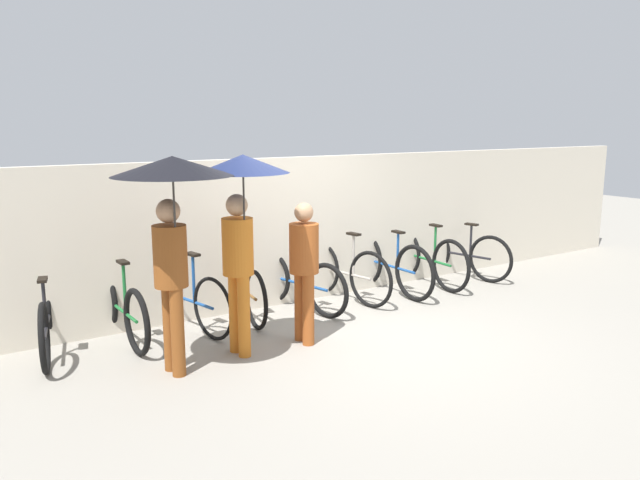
{
  "coord_description": "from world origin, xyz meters",
  "views": [
    {
      "loc": [
        -4.01,
        -5.26,
        2.41
      ],
      "look_at": [
        0.0,
        0.9,
        1.0
      ],
      "focal_mm": 35.0,
      "sensor_mm": 36.0,
      "label": 1
    }
  ],
  "objects_px": {
    "parked_bicycle_0": "(47,320)",
    "pedestrian_center": "(241,204)",
    "parked_bicycle_4": "(298,282)",
    "pedestrian_leading": "(172,201)",
    "parked_bicycle_1": "(120,308)",
    "parked_bicycle_3": "(242,288)",
    "parked_bicycle_8": "(459,253)",
    "parked_bicycle_5": "(344,272)",
    "parked_bicycle_2": "(185,297)",
    "pedestrian_trailing": "(304,263)",
    "parked_bicycle_7": "(426,258)",
    "parked_bicycle_6": "(388,265)"
  },
  "relations": [
    {
      "from": "parked_bicycle_4",
      "to": "parked_bicycle_8",
      "type": "relative_size",
      "value": 0.98
    },
    {
      "from": "parked_bicycle_2",
      "to": "parked_bicycle_7",
      "type": "height_order",
      "value": "parked_bicycle_7"
    },
    {
      "from": "parked_bicycle_6",
      "to": "parked_bicycle_8",
      "type": "height_order",
      "value": "parked_bicycle_8"
    },
    {
      "from": "parked_bicycle_3",
      "to": "pedestrian_leading",
      "type": "relative_size",
      "value": 0.79
    },
    {
      "from": "parked_bicycle_3",
      "to": "parked_bicycle_5",
      "type": "height_order",
      "value": "parked_bicycle_5"
    },
    {
      "from": "parked_bicycle_7",
      "to": "parked_bicycle_8",
      "type": "bearing_deg",
      "value": -83.47
    },
    {
      "from": "parked_bicycle_2",
      "to": "parked_bicycle_3",
      "type": "height_order",
      "value": "parked_bicycle_3"
    },
    {
      "from": "parked_bicycle_3",
      "to": "parked_bicycle_4",
      "type": "height_order",
      "value": "parked_bicycle_4"
    },
    {
      "from": "parked_bicycle_3",
      "to": "pedestrian_center",
      "type": "height_order",
      "value": "pedestrian_center"
    },
    {
      "from": "parked_bicycle_1",
      "to": "pedestrian_trailing",
      "type": "distance_m",
      "value": 2.1
    },
    {
      "from": "parked_bicycle_6",
      "to": "parked_bicycle_8",
      "type": "xyz_separation_m",
      "value": [
        1.5,
        0.1,
        -0.02
      ]
    },
    {
      "from": "parked_bicycle_0",
      "to": "pedestrian_leading",
      "type": "height_order",
      "value": "pedestrian_leading"
    },
    {
      "from": "parked_bicycle_1",
      "to": "parked_bicycle_6",
      "type": "bearing_deg",
      "value": -92.83
    },
    {
      "from": "parked_bicycle_4",
      "to": "pedestrian_center",
      "type": "height_order",
      "value": "pedestrian_center"
    },
    {
      "from": "parked_bicycle_6",
      "to": "parked_bicycle_2",
      "type": "bearing_deg",
      "value": 87.68
    },
    {
      "from": "parked_bicycle_4",
      "to": "parked_bicycle_6",
      "type": "bearing_deg",
      "value": -102.34
    },
    {
      "from": "pedestrian_leading",
      "to": "parked_bicycle_8",
      "type": "bearing_deg",
      "value": -169.44
    },
    {
      "from": "parked_bicycle_5",
      "to": "pedestrian_leading",
      "type": "bearing_deg",
      "value": 104.5
    },
    {
      "from": "parked_bicycle_3",
      "to": "parked_bicycle_5",
      "type": "xyz_separation_m",
      "value": [
        1.5,
        -0.05,
        0.02
      ]
    },
    {
      "from": "parked_bicycle_0",
      "to": "pedestrian_trailing",
      "type": "relative_size",
      "value": 1.13
    },
    {
      "from": "parked_bicycle_3",
      "to": "pedestrian_leading",
      "type": "bearing_deg",
      "value": 142.25
    },
    {
      "from": "parked_bicycle_5",
      "to": "parked_bicycle_6",
      "type": "xyz_separation_m",
      "value": [
        0.75,
        -0.03,
        0.01
      ]
    },
    {
      "from": "parked_bicycle_7",
      "to": "pedestrian_trailing",
      "type": "bearing_deg",
      "value": 113.91
    },
    {
      "from": "parked_bicycle_5",
      "to": "pedestrian_center",
      "type": "height_order",
      "value": "pedestrian_center"
    },
    {
      "from": "pedestrian_trailing",
      "to": "parked_bicycle_2",
      "type": "bearing_deg",
      "value": -49.37
    },
    {
      "from": "parked_bicycle_0",
      "to": "pedestrian_center",
      "type": "bearing_deg",
      "value": -112.56
    },
    {
      "from": "parked_bicycle_2",
      "to": "pedestrian_center",
      "type": "height_order",
      "value": "pedestrian_center"
    },
    {
      "from": "parked_bicycle_7",
      "to": "parked_bicycle_2",
      "type": "bearing_deg",
      "value": 91.59
    },
    {
      "from": "parked_bicycle_5",
      "to": "pedestrian_leading",
      "type": "distance_m",
      "value": 3.35
    },
    {
      "from": "parked_bicycle_8",
      "to": "pedestrian_center",
      "type": "height_order",
      "value": "pedestrian_center"
    },
    {
      "from": "parked_bicycle_0",
      "to": "parked_bicycle_1",
      "type": "distance_m",
      "value": 0.75
    },
    {
      "from": "parked_bicycle_2",
      "to": "pedestrian_leading",
      "type": "bearing_deg",
      "value": 144.42
    },
    {
      "from": "parked_bicycle_1",
      "to": "pedestrian_center",
      "type": "bearing_deg",
      "value": -143.3
    },
    {
      "from": "parked_bicycle_4",
      "to": "pedestrian_trailing",
      "type": "bearing_deg",
      "value": 139.55
    },
    {
      "from": "parked_bicycle_3",
      "to": "parked_bicycle_2",
      "type": "bearing_deg",
      "value": 98.24
    },
    {
      "from": "parked_bicycle_3",
      "to": "parked_bicycle_5",
      "type": "distance_m",
      "value": 1.5
    },
    {
      "from": "parked_bicycle_1",
      "to": "parked_bicycle_5",
      "type": "bearing_deg",
      "value": -92.52
    },
    {
      "from": "parked_bicycle_3",
      "to": "parked_bicycle_8",
      "type": "relative_size",
      "value": 0.96
    },
    {
      "from": "parked_bicycle_2",
      "to": "parked_bicycle_3",
      "type": "distance_m",
      "value": 0.75
    },
    {
      "from": "parked_bicycle_1",
      "to": "pedestrian_leading",
      "type": "relative_size",
      "value": 0.84
    },
    {
      "from": "parked_bicycle_1",
      "to": "parked_bicycle_2",
      "type": "distance_m",
      "value": 0.75
    },
    {
      "from": "parked_bicycle_0",
      "to": "parked_bicycle_1",
      "type": "bearing_deg",
      "value": -79.08
    },
    {
      "from": "parked_bicycle_4",
      "to": "pedestrian_leading",
      "type": "bearing_deg",
      "value": 108.0
    },
    {
      "from": "parked_bicycle_3",
      "to": "parked_bicycle_5",
      "type": "bearing_deg",
      "value": -84.65
    },
    {
      "from": "parked_bicycle_2",
      "to": "parked_bicycle_5",
      "type": "distance_m",
      "value": 2.25
    },
    {
      "from": "parked_bicycle_2",
      "to": "parked_bicycle_4",
      "type": "relative_size",
      "value": 1.05
    },
    {
      "from": "parked_bicycle_4",
      "to": "pedestrian_trailing",
      "type": "relative_size",
      "value": 1.1
    },
    {
      "from": "parked_bicycle_2",
      "to": "pedestrian_center",
      "type": "bearing_deg",
      "value": 176.82
    },
    {
      "from": "parked_bicycle_1",
      "to": "parked_bicycle_3",
      "type": "xyz_separation_m",
      "value": [
        1.5,
        0.02,
        0.0
      ]
    },
    {
      "from": "parked_bicycle_1",
      "to": "pedestrian_trailing",
      "type": "xyz_separation_m",
      "value": [
        1.68,
        -1.15,
        0.53
      ]
    }
  ]
}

